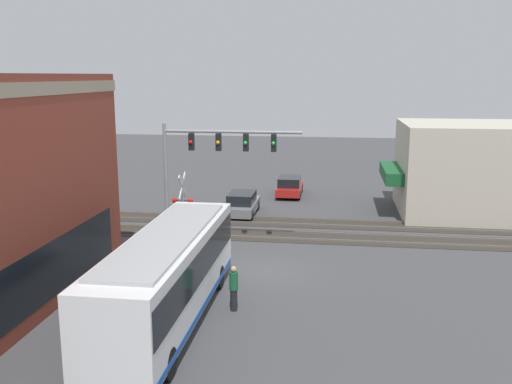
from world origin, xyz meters
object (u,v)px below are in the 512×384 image
city_bus (168,274)px  pedestrian_near_bus (234,288)px  parked_car_grey (242,204)px  parked_car_red (290,187)px  crossing_signal (183,201)px

city_bus → pedestrian_near_bus: bearing=-58.6°
parked_car_grey → parked_car_red: size_ratio=1.02×
parked_car_grey → crossing_signal: bearing=160.9°
parked_car_grey → parked_car_red: bearing=-21.7°
pedestrian_near_bus → parked_car_grey: bearing=8.1°
parked_car_grey → pedestrian_near_bus: (-15.46, -2.20, 0.23)m
parked_car_grey → parked_car_red: (6.52, -2.60, -0.01)m
city_bus → parked_car_red: 23.50m
city_bus → crossing_signal: bearing=12.2°
parked_car_grey → pedestrian_near_bus: bearing=-171.9°
parked_car_grey → parked_car_red: parked_car_grey is taller
parked_car_grey → pedestrian_near_bus: pedestrian_near_bus is taller
pedestrian_near_bus → crossing_signal: bearing=26.2°
crossing_signal → pedestrian_near_bus: bearing=-153.8°
parked_car_grey → parked_car_red: 7.02m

